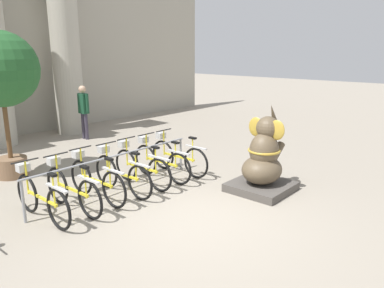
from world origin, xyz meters
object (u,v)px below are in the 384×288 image
bicycle_1 (72,189)px  bicycle_6 (178,156)px  bicycle_3 (121,174)px  person_pedestrian (84,107)px  bicycle_4 (141,167)px  bicycle_5 (160,161)px  elephant_statue (263,162)px  bicycle_2 (96,180)px  potted_tree (0,74)px  bicycle_0 (41,197)px

bicycle_1 → bicycle_6: size_ratio=1.00×
bicycle_3 → person_pedestrian: bearing=64.4°
bicycle_4 → bicycle_5: same height
elephant_statue → bicycle_3: bearing=134.3°
bicycle_4 → elephant_statue: bearing=-55.3°
bicycle_1 → person_pedestrian: bearing=54.3°
elephant_statue → person_pedestrian: elephant_statue is taller
person_pedestrian → bicycle_1: bearing=-125.7°
bicycle_2 → bicycle_4: bearing=-1.5°
bicycle_6 → person_pedestrian: (0.53, 4.58, 0.62)m
bicycle_1 → bicycle_6: same height
bicycle_5 → bicycle_6: (0.55, -0.00, 0.00)m
person_pedestrian → bicycle_5: bearing=-103.4°
bicycle_6 → bicycle_4: bearing=178.7°
bicycle_1 → elephant_statue: 3.72m
bicycle_5 → potted_tree: size_ratio=0.54×
bicycle_5 → elephant_statue: elephant_statue is taller
bicycle_4 → potted_tree: bearing=120.5°
bicycle_3 → bicycle_6: 1.66m
bicycle_6 → elephant_statue: size_ratio=0.98×
person_pedestrian → potted_tree: bearing=-148.9°
bicycle_4 → bicycle_5: 0.55m
bicycle_3 → bicycle_0: bearing=178.7°
bicycle_0 → bicycle_2: 1.11m
bicycle_0 → bicycle_3: (1.66, -0.04, 0.00)m
bicycle_0 → bicycle_1: same height
bicycle_3 → elephant_statue: 2.87m
potted_tree → bicycle_1: bearing=-92.4°
bicycle_6 → elephant_statue: elephant_statue is taller
bicycle_3 → bicycle_6: same height
bicycle_0 → bicycle_4: same height
person_pedestrian → bicycle_6: bearing=-96.7°
bicycle_0 → bicycle_4: (2.21, 0.00, 0.00)m
bicycle_2 → person_pedestrian: person_pedestrian is taller
potted_tree → person_pedestrian: bearing=31.1°
bicycle_6 → bicycle_1: bearing=-179.7°
bicycle_6 → bicycle_3: bearing=-179.5°
bicycle_5 → bicycle_4: bearing=177.6°
bicycle_0 → bicycle_1: bearing=-3.8°
person_pedestrian → potted_tree: size_ratio=0.53×
potted_tree → elephant_statue: bearing=-57.6°
bicycle_2 → bicycle_5: size_ratio=1.00×
bicycle_3 → bicycle_5: bearing=0.9°
bicycle_1 → bicycle_5: size_ratio=1.00×
bicycle_4 → person_pedestrian: person_pedestrian is taller
bicycle_3 → bicycle_5: (1.11, 0.02, 0.00)m
bicycle_1 → bicycle_4: bearing=1.3°
bicycle_3 → person_pedestrian: size_ratio=1.02×
bicycle_2 → bicycle_4: same height
bicycle_4 → elephant_statue: elephant_statue is taller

